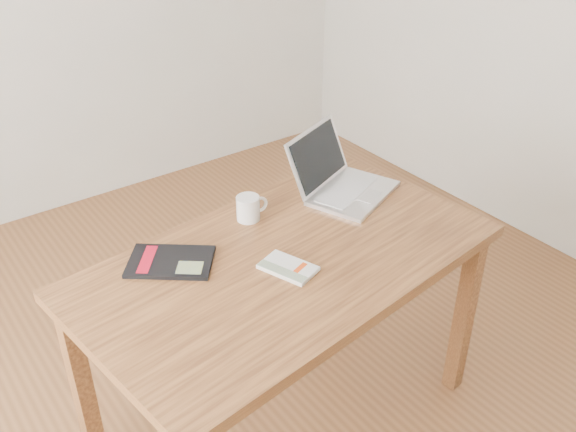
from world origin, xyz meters
TOP-DOWN VIEW (x-y plane):
  - room at (-0.07, 0.00)m, footprint 4.04×4.04m
  - desk at (0.19, -0.05)m, footprint 1.40×0.91m
  - white_guidebook at (0.15, -0.11)m, footprint 0.15×0.19m
  - black_guidebook at (-0.12, 0.13)m, footprint 0.31×0.29m
  - laptop at (0.60, 0.17)m, footprint 0.42×0.41m
  - coffee_mug at (0.22, 0.21)m, footprint 0.12×0.08m

SIDE VIEW (x-z plane):
  - desk at x=0.19m, z-range 0.29..1.04m
  - black_guidebook at x=-0.12m, z-range 0.75..0.76m
  - white_guidebook at x=0.15m, z-range 0.75..0.76m
  - coffee_mug at x=0.22m, z-range 0.75..0.84m
  - laptop at x=0.60m, z-range 0.69..0.91m
  - room at x=-0.07m, z-range 0.01..2.71m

